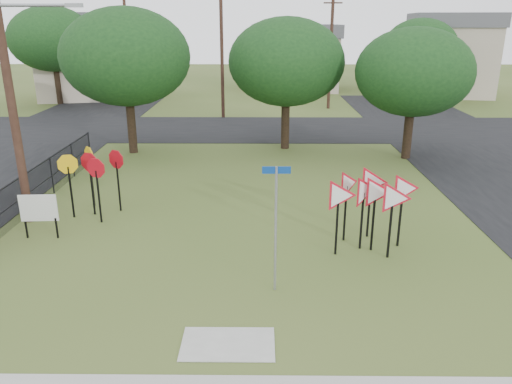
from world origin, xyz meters
TOP-DOWN VIEW (x-y plane):
  - ground at (0.00, 0.00)m, footprint 140.00×140.00m
  - street_far at (0.00, 20.00)m, footprint 60.00×8.00m
  - curb_pad at (0.00, -2.40)m, footprint 2.00×1.20m
  - street_name_sign at (1.06, -0.08)m, footprint 0.68×0.07m
  - stop_sign_cluster at (-5.17, 5.18)m, footprint 2.13×1.96m
  - yield_sign_cluster at (3.92, 2.49)m, footprint 3.03×1.73m
  - info_board at (-6.26, 3.08)m, footprint 1.17×0.11m
  - utility_pole_main at (-7.24, 4.50)m, footprint 3.55×0.33m
  - far_pole_a at (-2.00, 24.00)m, footprint 1.40×0.24m
  - far_pole_b at (6.00, 28.00)m, footprint 1.40×0.24m
  - far_pole_c at (-10.00, 30.00)m, footprint 1.40×0.24m
  - fence_run at (-7.60, 6.25)m, footprint 0.05×11.55m
  - house_left at (-14.00, 34.00)m, footprint 10.58×8.88m
  - house_mid at (4.00, 40.00)m, footprint 8.40×8.40m
  - house_right at (18.00, 36.00)m, footprint 8.30×8.30m
  - tree_near_left at (-6.00, 14.00)m, footprint 6.40×6.40m
  - tree_near_mid at (2.00, 15.00)m, footprint 6.00×6.00m
  - tree_near_right at (8.00, 13.00)m, footprint 5.60×5.60m
  - tree_far_left at (-16.00, 30.00)m, footprint 6.80×6.80m
  - tree_far_right at (14.00, 32.00)m, footprint 6.00×6.00m

SIDE VIEW (x-z plane):
  - ground at x=0.00m, z-range 0.00..0.00m
  - street_far at x=0.00m, z-range 0.00..0.02m
  - curb_pad at x=0.00m, z-range 0.00..0.02m
  - fence_run at x=-7.60m, z-range 0.03..1.53m
  - info_board at x=-6.26m, z-range 0.24..1.70m
  - stop_sign_cluster at x=-5.17m, z-range 0.57..2.86m
  - yield_sign_cluster at x=3.92m, z-range 0.56..2.93m
  - street_name_sign at x=1.06m, z-range 0.22..3.53m
  - house_mid at x=4.00m, z-range 0.05..6.25m
  - house_left at x=-14.00m, z-range 0.05..7.25m
  - house_right at x=18.00m, z-range 0.05..7.25m
  - tree_near_right at x=8.00m, z-range 1.06..7.39m
  - far_pole_b at x=6.00m, z-range 0.10..8.60m
  - tree_near_mid at x=2.00m, z-range 1.14..7.94m
  - tree_far_right at x=14.00m, z-range 1.14..7.94m
  - far_pole_a at x=-2.00m, z-range 0.10..9.10m
  - far_pole_c at x=-10.00m, z-range 0.10..9.10m
  - tree_near_left at x=-6.00m, z-range 1.22..8.49m
  - tree_far_left at x=-16.00m, z-range 1.31..9.04m
  - utility_pole_main at x=-7.24m, z-range 0.21..10.21m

